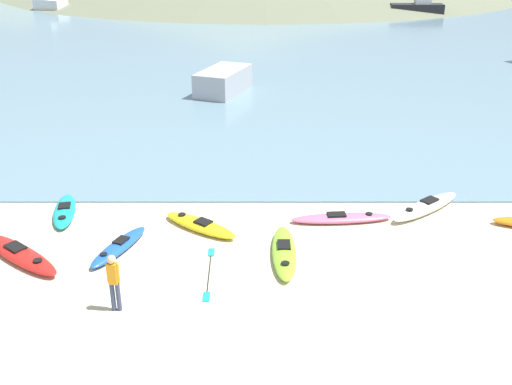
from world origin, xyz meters
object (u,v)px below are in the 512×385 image
Objects in this scene: kayak_on_sand_2 at (67,211)px; kayak_on_sand_6 at (121,246)px; kayak_on_sand_0 at (286,252)px; kayak_on_sand_5 at (22,254)px; kayak_on_sand_1 at (202,225)px; moored_boat_1 at (420,9)px; person_near_foreground at (116,279)px; moored_boat_2 at (225,81)px; kayak_on_sand_7 at (428,207)px; kayak_on_sand_4 at (343,218)px; loose_paddle at (211,273)px; moored_boat_3 at (53,4)px.

kayak_on_sand_6 is at bearing -46.01° from kayak_on_sand_2.
kayak_on_sand_0 is 7.73m from kayak_on_sand_5.
kayak_on_sand_1 is 0.49× the size of moored_boat_1.
person_near_foreground reaches higher than moored_boat_2.
kayak_on_sand_7 is at bearing 9.82° from kayak_on_sand_1.
kayak_on_sand_0 is 1.18× the size of kayak_on_sand_1.
kayak_on_sand_0 is at bearing -33.15° from kayak_on_sand_1.
kayak_on_sand_4 reaches higher than loose_paddle.
loose_paddle is (2.79, -1.32, -0.12)m from kayak_on_sand_6.
person_near_foreground is 0.40× the size of moored_boat_3.
kayak_on_sand_0 is at bearing -81.66° from moored_boat_2.
kayak_on_sand_4 is 3.08m from kayak_on_sand_7.
kayak_on_sand_0 reaches higher than kayak_on_sand_4.
kayak_on_sand_6 is at bearing 100.76° from person_near_foreground.
kayak_on_sand_7 is at bearing -63.50° from moored_boat_2.
moored_boat_3 is 58.61m from loose_paddle.
kayak_on_sand_0 is 1.15× the size of kayak_on_sand_2.
moored_boat_3 is at bearing 119.49° from kayak_on_sand_7.
moored_boat_2 reaches higher than kayak_on_sand_5.
kayak_on_sand_5 is at bearing -73.52° from moored_boat_3.
kayak_on_sand_5 reaches higher than kayak_on_sand_0.
kayak_on_sand_2 is at bearing -106.37° from moored_boat_2.
kayak_on_sand_0 is at bearing -4.11° from kayak_on_sand_6.
kayak_on_sand_7 is at bearing 15.08° from kayak_on_sand_6.
kayak_on_sand_4 is at bearing -165.40° from kayak_on_sand_7.
kayak_on_sand_2 is at bearing -116.43° from moored_boat_1.
loose_paddle is at bearing -142.10° from kayak_on_sand_4.
kayak_on_sand_5 is 4.28m from person_near_foreground.
loose_paddle is (-7.11, -3.99, -0.16)m from kayak_on_sand_7.
kayak_on_sand_1 is at bearing 20.02° from kayak_on_sand_5.
moored_boat_1 is (20.50, 52.57, -0.18)m from person_near_foreground.
moored_boat_2 is (-18.83, -31.51, -0.00)m from moored_boat_1.
moored_boat_1 is (23.87, 50.04, 0.57)m from kayak_on_sand_5.
kayak_on_sand_4 is 0.85× the size of moored_boat_3.
kayak_on_sand_2 is at bearing -72.17° from moored_boat_3.
kayak_on_sand_2 is (-7.28, 2.78, -0.02)m from kayak_on_sand_0.
kayak_on_sand_0 is 1.14× the size of loose_paddle.
kayak_on_sand_2 is at bearing -178.86° from kayak_on_sand_7.
kayak_on_sand_4 is 8.07m from person_near_foreground.
kayak_on_sand_7 is 8.15m from loose_paddle.
kayak_on_sand_7 reaches higher than kayak_on_sand_5.
moored_boat_3 is at bearing 108.90° from person_near_foreground.
kayak_on_sand_0 is 0.80× the size of moored_boat_3.
kayak_on_sand_2 is 0.91× the size of kayak_on_sand_7.
kayak_on_sand_5 is 56.02m from moored_boat_3.
kayak_on_sand_7 is at bearing 31.34° from kayak_on_sand_0.
kayak_on_sand_4 is 49.71m from moored_boat_1.
moored_boat_2 reaches higher than loose_paddle.
kayak_on_sand_7 is (7.58, 1.31, 0.03)m from kayak_on_sand_1.
kayak_on_sand_5 is at bearing -98.76° from kayak_on_sand_2.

